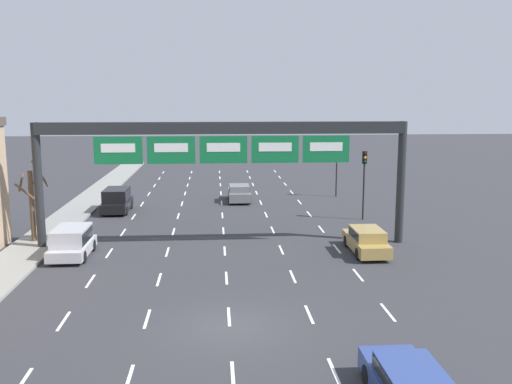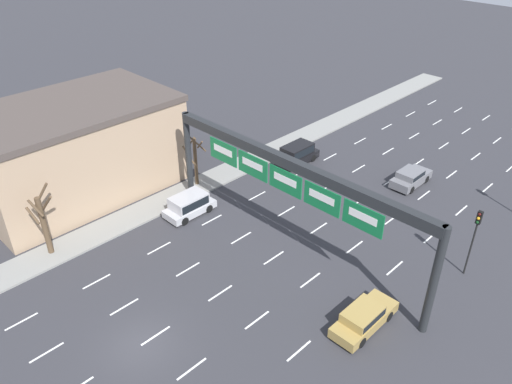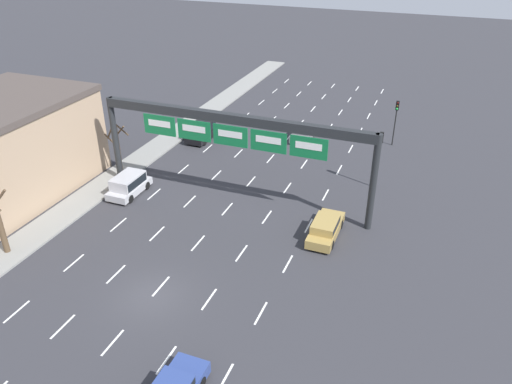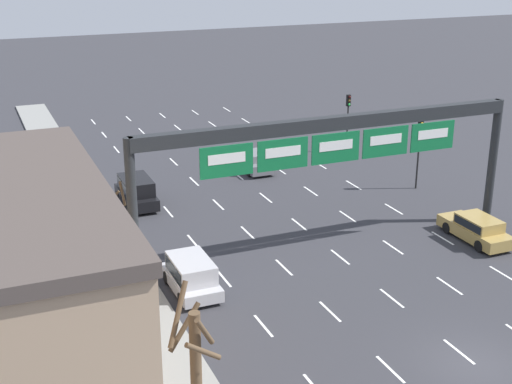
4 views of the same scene
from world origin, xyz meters
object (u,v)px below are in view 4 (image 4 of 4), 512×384
Objects in this scene: car_gold at (477,228)px; traffic_light_mid_block at (348,111)px; car_grey at (254,160)px; traffic_light_near_gantry at (420,138)px; tree_bare_second at (195,362)px; suv_silver at (191,273)px; suv_black at (136,190)px; sign_gantry at (333,142)px; tree_bare_closest at (111,225)px.

traffic_light_mid_block is at bearing 83.28° from car_gold.
traffic_light_near_gantry reaches higher than car_grey.
traffic_light_mid_block is 35.58m from tree_bare_second.
traffic_light_near_gantry is (18.66, 8.45, 2.60)m from suv_silver.
suv_black is at bearing 167.42° from traffic_light_near_gantry.
car_gold is 0.88× the size of tree_bare_second.
sign_gantry reaches higher than tree_bare_closest.
tree_bare_second is (-3.03, -10.02, 1.85)m from suv_silver.
tree_bare_closest is 0.95× the size of tree_bare_second.
car_grey is at bearing 21.76° from suv_black.
traffic_light_mid_block reaches higher than car_grey.
tree_bare_second is (-19.59, -9.69, 2.01)m from car_gold.
traffic_light_near_gantry reaches higher than car_gold.
suv_silver is 0.97× the size of car_grey.
sign_gantry is at bearing -95.98° from car_grey.
suv_black is 18.90m from traffic_light_near_gantry.
car_gold is 1.03× the size of traffic_light_mid_block.
car_grey is (-6.56, 16.70, -0.01)m from car_gold.
suv_silver is 16.57m from car_gold.
tree_bare_closest is (-21.70, -5.20, -0.88)m from traffic_light_near_gantry.
suv_black is 22.88m from tree_bare_second.
traffic_light_mid_block is (18.36, 5.59, 2.26)m from suv_black.
sign_gantry reaches higher than traffic_light_near_gantry.
tree_bare_closest is at bearing -166.52° from traffic_light_near_gantry.
tree_bare_second is at bearing -153.68° from car_gold.
traffic_light_mid_block reaches higher than suv_silver.
traffic_light_near_gantry is at bearing 76.60° from car_gold.
tree_bare_closest is at bearing 169.65° from car_gold.
traffic_light_mid_block is at bearing 16.92° from suv_black.
car_grey is 0.83× the size of tree_bare_closest.
suv_black is 0.91× the size of car_gold.
traffic_light_near_gantry is at bearing 24.37° from suv_silver.
car_gold is at bearing -103.40° from traffic_light_near_gantry.
traffic_light_near_gantry is at bearing 13.48° from tree_bare_closest.
traffic_light_mid_block is (0.08, 9.67, -0.27)m from traffic_light_near_gantry.
suv_black is 0.85× the size of tree_bare_closest.
traffic_light_near_gantry is 22.33m from tree_bare_closest.
tree_bare_closest is (-13.04, -13.12, 1.90)m from car_grey.
traffic_light_mid_block is 0.86× the size of tree_bare_second.
car_grey is 0.92× the size of traffic_light_mid_block.
car_gold is 20.02m from tree_bare_closest.
car_grey is at bearing 84.02° from sign_gantry.
tree_bare_closest reaches higher than car_grey.
traffic_light_near_gantry is 1.09× the size of traffic_light_mid_block.
suv_silver reaches higher than car_gold.
sign_gantry reaches higher than tree_bare_second.
traffic_light_mid_block is at bearing 11.30° from car_grey.
tree_bare_second reaches higher than traffic_light_near_gantry.
traffic_light_near_gantry is 0.99× the size of tree_bare_closest.
traffic_light_mid_block is (18.74, 18.12, 2.33)m from suv_silver.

